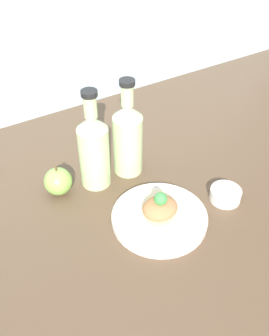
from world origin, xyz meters
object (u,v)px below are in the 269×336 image
(plated_food, at_px, (160,209))
(dipping_bowl, at_px, (225,195))
(plate, at_px, (159,217))
(cider_bottle_left, at_px, (94,149))
(cider_bottle_right, at_px, (128,137))
(apple, at_px, (58,181))

(plated_food, bearing_deg, dipping_bowl, -7.60)
(plate, height_order, cider_bottle_left, cider_bottle_left)
(plate, bearing_deg, cider_bottle_right, 80.87)
(apple, relative_size, dipping_bowl, 1.09)
(cider_bottle_left, distance_m, apple, 0.12)
(apple, bearing_deg, plate, -52.80)
(plate, distance_m, cider_bottle_right, 0.22)
(plated_food, xyz_separation_m, cider_bottle_left, (-0.06, 0.20, 0.07))
(cider_bottle_left, bearing_deg, dipping_bowl, -42.42)
(plate, distance_m, cider_bottle_left, 0.23)
(plate, relative_size, cider_bottle_left, 0.84)
(cider_bottle_left, xyz_separation_m, cider_bottle_right, (0.10, 0.00, 0.00))
(cider_bottle_left, xyz_separation_m, dipping_bowl, (0.24, -0.22, -0.09))
(plated_food, distance_m, dipping_bowl, 0.18)
(cider_bottle_right, bearing_deg, plated_food, -99.13)
(apple, xyz_separation_m, dipping_bowl, (0.34, -0.24, -0.02))
(cider_bottle_left, height_order, cider_bottle_right, same)
(cider_bottle_left, height_order, apple, cider_bottle_left)
(dipping_bowl, bearing_deg, apple, 145.22)
(plate, xyz_separation_m, dipping_bowl, (0.18, -0.02, 0.00))
(cider_bottle_left, relative_size, apple, 3.18)
(plated_food, distance_m, cider_bottle_left, 0.22)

